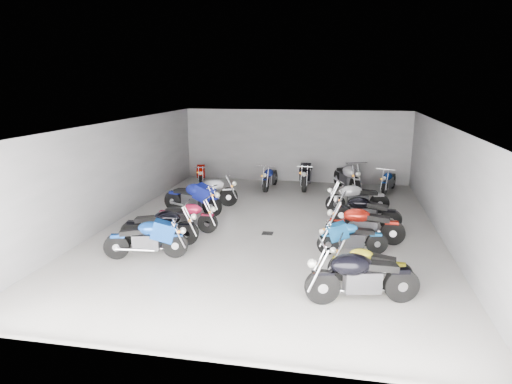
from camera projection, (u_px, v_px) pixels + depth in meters
ground at (270, 228)px, 14.06m from camera, size 14.00×14.00×0.00m
wall_back at (295, 146)px, 20.36m from camera, size 10.00×0.10×3.20m
wall_left at (117, 172)px, 14.60m from camera, size 0.10×14.00×3.20m
wall_right at (447, 184)px, 12.77m from camera, size 0.10×14.00×3.20m
ceiling at (271, 123)px, 13.30m from camera, size 10.00×14.00×0.04m
drain_grate at (268, 233)px, 13.58m from camera, size 0.32×0.32×0.01m
motorcycle_left_b at (147, 239)px, 11.58m from camera, size 2.09×0.68×0.94m
motorcycle_left_c at (160, 226)px, 12.55m from camera, size 2.18×0.52×0.96m
motorcycle_left_d at (186, 216)px, 13.66m from camera, size 1.99×0.39×0.87m
motorcycle_left_e at (193, 198)px, 15.48m from camera, size 2.24×0.82×1.01m
motorcycle_left_f at (208, 192)px, 16.37m from camera, size 2.17×0.83×0.98m
motorcycle_right_a at (361, 277)px, 9.21m from camera, size 2.32×0.73×1.03m
motorcycle_right_b at (369, 265)px, 10.12m from camera, size 1.86×0.42×0.82m
motorcycle_right_c at (352, 238)px, 11.87m from camera, size 1.84×0.55×0.82m
motorcycle_right_d at (364, 225)px, 12.70m from camera, size 2.20×0.43×0.97m
motorcycle_right_e at (365, 211)px, 14.03m from camera, size 2.13×0.62×0.95m
motorcycle_right_f at (357, 198)px, 15.58m from camera, size 2.17×0.66×0.96m
motorcycle_back_a at (202, 174)px, 20.13m from camera, size 0.60×1.85×0.83m
motorcycle_back_c at (270, 177)px, 19.16m from camera, size 0.45×2.02×0.89m
motorcycle_back_d at (307, 175)px, 19.26m from camera, size 0.48×2.38×1.05m
motorcycle_back_e at (347, 177)px, 18.82m from camera, size 1.10×2.25×1.05m
motorcycle_back_f at (389, 181)px, 18.59m from camera, size 0.72×1.89×0.86m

